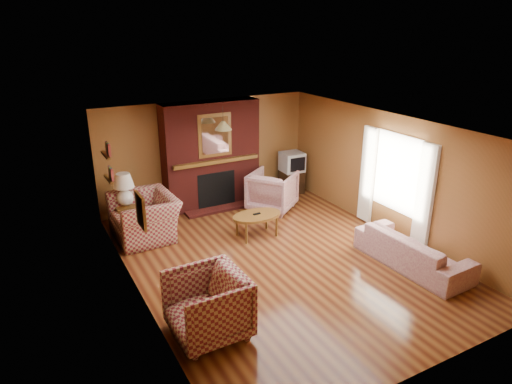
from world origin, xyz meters
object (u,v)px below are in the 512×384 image
plaid_armchair (207,305)px  fireplace (211,156)px  table_lamp (124,188)px  crt_tv (292,162)px  tv_stand (291,182)px  floral_armchair (272,191)px  floral_sofa (413,250)px  side_table (127,219)px  coffee_table (257,217)px  plaid_loveseat (145,217)px

plaid_armchair → fireplace: bearing=154.9°
table_lamp → crt_tv: 4.17m
crt_tv → tv_stand: bearing=90.0°
floral_armchair → table_lamp: table_lamp is taller
floral_sofa → crt_tv: (0.15, 4.10, 0.49)m
side_table → crt_tv: bearing=4.7°
coffee_table → plaid_armchair: bearing=-130.9°
floral_armchair → coffee_table: bearing=100.6°
coffee_table → fireplace: bearing=92.9°
plaid_armchair → table_lamp: 3.82m
plaid_loveseat → floral_armchair: (2.92, 0.03, 0.01)m
coffee_table → crt_tv: crt_tv is taller
plaid_armchair → side_table: size_ratio=1.73×
floral_sofa → table_lamp: bearing=44.6°
fireplace → table_lamp: fireplace is taller
tv_stand → fireplace: bearing=175.6°
floral_sofa → floral_armchair: floral_armchair is taller
table_lamp → plaid_loveseat: bearing=-57.8°
floral_armchair → table_lamp: 3.23m
plaid_armchair → tv_stand: 5.75m
plaid_loveseat → coffee_table: (1.95, -1.02, -0.01)m
side_table → table_lamp: bearing=180.0°
plaid_loveseat → coffee_table: 2.20m
plaid_loveseat → tv_stand: bearing=99.2°
floral_sofa → side_table: 5.48m
plaid_loveseat → crt_tv: size_ratio=2.43×
fireplace → side_table: 2.34m
fireplace → coffee_table: fireplace is taller
plaid_loveseat → tv_stand: plaid_loveseat is taller
tv_stand → table_lamp: bearing=-174.4°
fireplace → crt_tv: (2.05, -0.19, -0.39)m
table_lamp → crt_tv: bearing=4.7°
fireplace → plaid_loveseat: bearing=-153.3°
table_lamp → coffee_table: bearing=-32.8°
plaid_armchair → coffee_table: (2.05, 2.36, -0.04)m
plaid_loveseat → floral_sofa: bearing=46.5°
coffee_table → crt_tv: (1.95, 1.76, 0.38)m
plaid_loveseat → coffee_table: size_ratio=1.30×
side_table → table_lamp: 0.66m
table_lamp → tv_stand: (4.15, 0.35, -0.67)m
plaid_loveseat → plaid_armchair: bearing=-3.3°
fireplace → side_table: (-2.10, -0.53, -0.89)m
fireplace → coffee_table: 2.10m
plaid_armchair → side_table: (-0.15, 3.78, -0.17)m
side_table → crt_tv: size_ratio=1.07×
tv_stand → crt_tv: size_ratio=1.03×
plaid_armchair → crt_tv: size_ratio=1.85×
table_lamp → floral_armchair: bearing=-6.6°
fireplace → floral_sofa: fireplace is taller
plaid_armchair → coffee_table: plaid_armchair is taller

